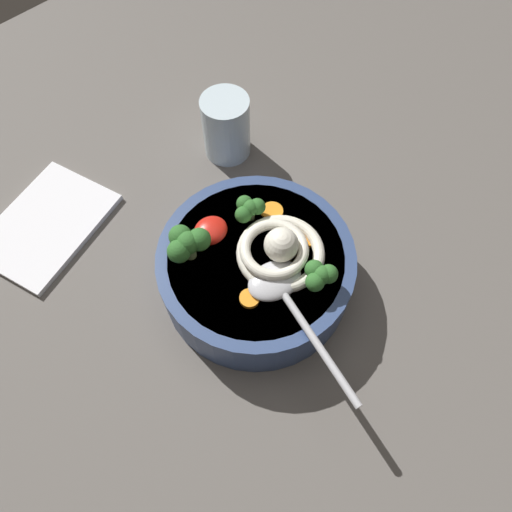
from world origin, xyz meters
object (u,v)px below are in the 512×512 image
Objects in this scene: drinking_glass at (226,127)px; folded_napkin at (47,225)px; noodle_pile at (279,250)px; soup_spoon at (282,291)px; soup_bowl at (256,269)px.

drinking_glass is 0.55× the size of folded_napkin.
soup_spoon is at bearing 48.03° from noodle_pile.
noodle_pile is (-1.76, 1.73, 4.47)cm from soup_bowl.
noodle_pile is 0.64× the size of folded_napkin.
drinking_glass is at bearing -117.18° from noodle_pile.
folded_napkin is (15.48, -26.33, -7.43)cm from noodle_pile.
noodle_pile is 4.58cm from soup_spoon.
drinking_glass is at bearing 164.41° from soup_spoon.
drinking_glass is (-13.06, -22.89, -2.79)cm from soup_spoon.
soup_spoon is 32.94cm from folded_napkin.
soup_bowl is 1.27× the size of soup_spoon.
drinking_glass reaches higher than folded_napkin.
folded_napkin is at bearing -14.99° from drinking_glass.
noodle_pile is 31.43cm from folded_napkin.
noodle_pile is at bearing 135.40° from soup_bowl.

